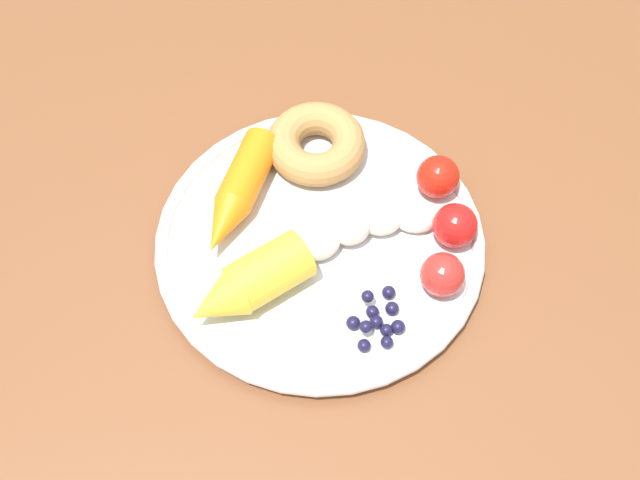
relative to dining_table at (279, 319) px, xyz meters
name	(u,v)px	position (x,y,z in m)	size (l,w,h in m)	color
dining_table	(279,319)	(0.00, 0.00, 0.00)	(1.26, 0.87, 0.72)	brown
plate	(320,242)	(0.03, 0.04, 0.09)	(0.29, 0.29, 0.02)	silver
banana	(354,235)	(0.06, 0.05, 0.10)	(0.12, 0.10, 0.03)	beige
carrot_orange	(238,193)	(-0.05, 0.06, 0.11)	(0.05, 0.13, 0.03)	orange
carrot_yellow	(250,285)	(-0.01, -0.03, 0.11)	(0.11, 0.11, 0.04)	yellow
donut	(316,144)	(0.01, 0.13, 0.10)	(0.09, 0.09, 0.03)	#AD7E46
blueberry_pile	(378,320)	(0.10, -0.03, 0.10)	(0.05, 0.06, 0.02)	#191638
tomato_near	(455,226)	(0.15, 0.07, 0.11)	(0.04, 0.04, 0.04)	red
tomato_mid	(438,177)	(0.12, 0.12, 0.11)	(0.04, 0.04, 0.04)	red
tomato_far	(442,275)	(0.14, 0.02, 0.11)	(0.04, 0.04, 0.04)	red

